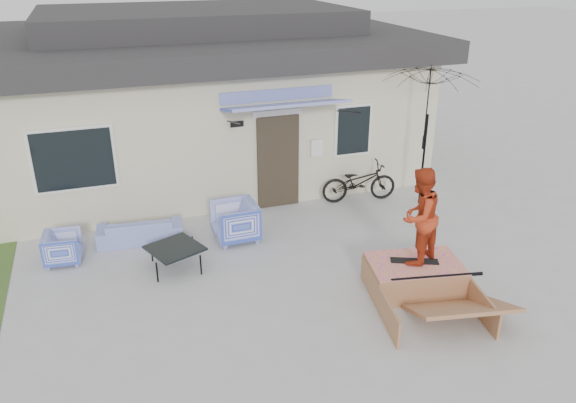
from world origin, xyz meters
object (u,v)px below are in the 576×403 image
object	(u,v)px
armchair_left	(63,246)
armchair_right	(235,219)
skate_ramp	(414,276)
skateboard	(414,260)
bicycle	(359,178)
coffee_table	(176,257)
patio_umbrella	(426,130)
skater	(419,215)
loveseat	(140,226)

from	to	relation	value
armchair_left	armchair_right	xyz separation A→B (m)	(3.24, -0.16, 0.10)
skate_ramp	skateboard	distance (m)	0.29
skate_ramp	skateboard	bearing A→B (deg)	90.00
armchair_left	bicycle	world-z (taller)	bicycle
coffee_table	bicycle	world-z (taller)	bicycle
patio_umbrella	skate_ramp	size ratio (longest dim) A/B	1.08
patio_umbrella	skateboard	world-z (taller)	patio_umbrella
armchair_right	skateboard	distance (m)	3.67
coffee_table	bicycle	bearing A→B (deg)	20.58
patio_umbrella	skater	distance (m)	3.73
coffee_table	skater	world-z (taller)	skater
skater	loveseat	bearing A→B (deg)	-64.75
loveseat	coffee_table	size ratio (longest dim) A/B	1.93
loveseat	bicycle	bearing A→B (deg)	-169.72
armchair_left	loveseat	bearing A→B (deg)	-68.13
skateboard	loveseat	bearing A→B (deg)	165.83
skater	patio_umbrella	bearing A→B (deg)	-149.65
armchair_right	skate_ramp	xyz separation A→B (m)	(2.40, -2.82, -0.18)
armchair_right	skater	size ratio (longest dim) A/B	0.52
armchair_left	skater	xyz separation A→B (m)	(5.65, -2.93, 1.06)
loveseat	armchair_left	size ratio (longest dim) A/B	2.51
bicycle	skater	distance (m)	3.88
armchair_left	skater	bearing A→B (deg)	-111.20
coffee_table	patio_umbrella	world-z (taller)	patio_umbrella
bicycle	patio_umbrella	xyz separation A→B (m)	(1.26, -0.61, 1.19)
armchair_left	armchair_right	size ratio (longest dim) A/B	0.76
skate_ramp	patio_umbrella	bearing A→B (deg)	68.33
armchair_right	skater	distance (m)	3.80
skate_ramp	skater	xyz separation A→B (m)	(0.01, 0.05, 1.14)
skateboard	skater	world-z (taller)	skater
armchair_left	skateboard	xyz separation A→B (m)	(5.65, -2.93, 0.21)
loveseat	armchair_left	xyz separation A→B (m)	(-1.43, -0.40, 0.01)
loveseat	skateboard	bearing A→B (deg)	147.62
armchair_left	coffee_table	bearing A→B (deg)	-108.89
bicycle	skateboard	distance (m)	3.79
patio_umbrella	loveseat	bearing A→B (deg)	177.94
armchair_right	armchair_left	bearing A→B (deg)	-94.04
loveseat	patio_umbrella	xyz separation A→B (m)	(6.25, -0.22, 1.42)
loveseat	armchair_right	xyz separation A→B (m)	(1.81, -0.56, 0.11)
armchair_left	coffee_table	world-z (taller)	armchair_left
coffee_table	skater	bearing A→B (deg)	-28.56
armchair_right	bicycle	xyz separation A→B (m)	(3.18, 0.94, 0.13)
skate_ramp	loveseat	bearing A→B (deg)	152.45
skate_ramp	armchair_left	bearing A→B (deg)	163.36
skateboard	skater	bearing A→B (deg)	0.00
bicycle	skate_ramp	world-z (taller)	bicycle
loveseat	coffee_table	world-z (taller)	loveseat
skater	skateboard	bearing A→B (deg)	180.00
armchair_left	skate_ramp	size ratio (longest dim) A/B	0.32
armchair_right	skateboard	size ratio (longest dim) A/B	1.08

